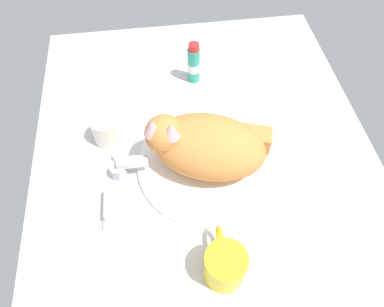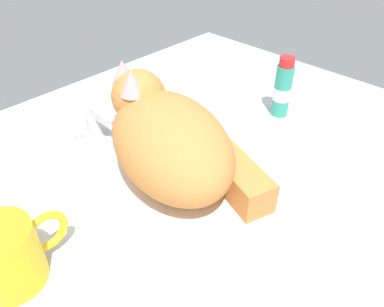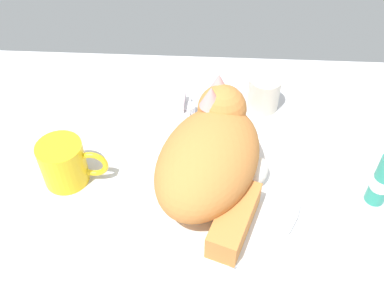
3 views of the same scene
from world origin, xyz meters
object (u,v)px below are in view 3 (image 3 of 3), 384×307
object	(u,v)px
cat	(210,156)
rinse_cup	(262,93)
soap_bar	(167,100)
toothpaste_bottle	(382,178)
faucet	(209,107)
coffee_mug	(63,163)

from	to	relation	value
cat	rinse_cup	xyz separation A→B (cm)	(10.40, 22.32, -4.02)
rinse_cup	soap_bar	xyz separation A→B (cm)	(-19.78, -2.12, -1.05)
cat	toothpaste_bottle	distance (cm)	28.80
cat	toothpaste_bottle	bearing A→B (deg)	-3.28
faucet	cat	bearing A→B (deg)	-88.17
coffee_mug	rinse_cup	world-z (taller)	coffee_mug
rinse_cup	cat	bearing A→B (deg)	-114.98
coffee_mug	soap_bar	xyz separation A→B (cm)	(16.47, 20.13, -1.64)
rinse_cup	soap_bar	world-z (taller)	rinse_cup
faucet	toothpaste_bottle	bearing A→B (deg)	-34.95
coffee_mug	toothpaste_bottle	distance (cm)	54.57
cat	soap_bar	distance (cm)	22.85
cat	rinse_cup	size ratio (longest dim) A/B	4.28
faucet	toothpaste_bottle	size ratio (longest dim) A/B	0.98
coffee_mug	rinse_cup	size ratio (longest dim) A/B	1.66
coffee_mug	rinse_cup	xyz separation A→B (cm)	(36.24, 22.25, -0.59)
soap_bar	faucet	bearing A→B (deg)	-8.97
rinse_cup	toothpaste_bottle	size ratio (longest dim) A/B	0.60
cat	soap_bar	xyz separation A→B (cm)	(-9.38, 20.20, -5.08)
faucet	coffee_mug	world-z (taller)	coffee_mug
faucet	rinse_cup	distance (cm)	11.61
coffee_mug	faucet	bearing A→B (deg)	36.60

